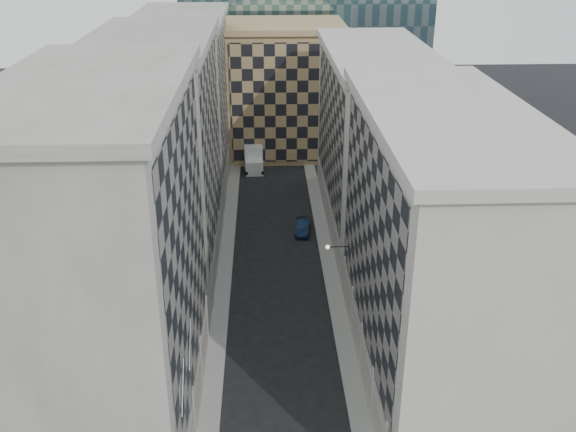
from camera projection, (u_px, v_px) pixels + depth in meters
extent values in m
cube|color=gray|center=(224.00, 276.00, 62.76)|extent=(1.50, 100.00, 0.15)
cube|color=gray|center=(331.00, 274.00, 63.13)|extent=(1.50, 100.00, 0.15)
cube|color=gray|center=(110.00, 272.00, 40.53)|extent=(10.00, 22.00, 23.00)
cube|color=gray|center=(186.00, 250.00, 40.08)|extent=(0.25, 19.36, 18.00)
cube|color=gray|center=(196.00, 394.00, 44.85)|extent=(0.45, 21.12, 3.20)
cube|color=gray|center=(85.00, 86.00, 35.57)|extent=(10.80, 22.80, 0.70)
cylinder|color=gray|center=(189.00, 415.00, 42.10)|extent=(0.90, 0.90, 4.40)
cylinder|color=gray|center=(197.00, 362.00, 47.09)|extent=(0.90, 0.90, 4.40)
cylinder|color=gray|center=(203.00, 320.00, 52.08)|extent=(0.90, 0.90, 4.40)
cube|color=gray|center=(160.00, 161.00, 60.70)|extent=(10.00, 22.00, 22.00)
cube|color=gray|center=(211.00, 145.00, 60.25)|extent=(0.25, 19.36, 17.00)
cube|color=gray|center=(216.00, 248.00, 64.81)|extent=(0.45, 21.12, 3.20)
cube|color=gray|center=(149.00, 39.00, 55.95)|extent=(10.80, 22.80, 0.70)
cylinder|color=gray|center=(208.00, 285.00, 57.07)|extent=(0.90, 0.90, 4.40)
cylinder|color=gray|center=(212.00, 256.00, 62.06)|extent=(0.90, 0.90, 4.40)
cylinder|color=gray|center=(216.00, 231.00, 67.05)|extent=(0.90, 0.90, 4.40)
cylinder|color=gray|center=(219.00, 209.00, 72.04)|extent=(0.90, 0.90, 4.40)
cube|color=gray|center=(185.00, 106.00, 80.87)|extent=(10.00, 22.00, 21.00)
cube|color=gray|center=(223.00, 93.00, 80.42)|extent=(0.25, 19.36, 16.00)
cube|color=gray|center=(226.00, 171.00, 84.77)|extent=(0.45, 21.12, 3.20)
cube|color=gray|center=(179.00, 16.00, 76.33)|extent=(10.80, 22.80, 0.70)
cylinder|color=gray|center=(221.00, 191.00, 77.03)|extent=(0.90, 0.90, 4.40)
cylinder|color=gray|center=(224.00, 174.00, 82.02)|extent=(0.90, 0.90, 4.40)
cylinder|color=gray|center=(226.00, 160.00, 87.01)|extent=(0.90, 0.90, 4.40)
cylinder|color=gray|center=(228.00, 147.00, 92.00)|extent=(0.90, 0.90, 4.40)
cube|color=#BAB6AA|center=(436.00, 256.00, 45.57)|extent=(10.00, 26.00, 20.00)
cube|color=gray|center=(369.00, 239.00, 44.77)|extent=(0.25, 22.88, 15.00)
cube|color=#BAB6AA|center=(363.00, 354.00, 48.92)|extent=(0.45, 24.96, 3.20)
cube|color=#BAB6AA|center=(452.00, 115.00, 41.24)|extent=(10.80, 26.80, 0.70)
cylinder|color=#BAB6AA|center=(377.00, 394.00, 43.96)|extent=(0.90, 0.90, 4.40)
cylinder|color=#BAB6AA|center=(366.00, 348.00, 48.67)|extent=(0.90, 0.90, 4.40)
cylinder|color=#BAB6AA|center=(356.00, 310.00, 53.39)|extent=(0.90, 0.90, 4.40)
cylinder|color=#BAB6AA|center=(349.00, 279.00, 58.11)|extent=(0.90, 0.90, 4.40)
cube|color=#BAB6AA|center=(375.00, 143.00, 70.28)|extent=(10.00, 28.00, 19.00)
cube|color=gray|center=(331.00, 131.00, 69.48)|extent=(0.25, 24.64, 14.00)
cube|color=#BAB6AA|center=(329.00, 210.00, 73.42)|extent=(0.45, 26.88, 3.20)
cube|color=#BAB6AA|center=(380.00, 52.00, 66.15)|extent=(10.80, 28.80, 0.70)
cube|color=tan|center=(284.00, 91.00, 93.76)|extent=(16.00, 14.00, 18.00)
cube|color=tan|center=(286.00, 104.00, 87.32)|extent=(15.20, 0.25, 16.50)
cube|color=tan|center=(284.00, 25.00, 89.82)|extent=(16.80, 14.80, 0.80)
cube|color=#2C2822|center=(269.00, 40.00, 104.30)|extent=(6.00, 6.00, 28.00)
cylinder|color=gray|center=(183.00, 387.00, 35.83)|extent=(0.10, 2.33, 2.33)
cylinder|color=gray|center=(190.00, 344.00, 39.46)|extent=(0.10, 2.33, 2.33)
cylinder|color=black|center=(338.00, 247.00, 55.12)|extent=(1.80, 0.08, 0.08)
sphere|color=#FFE5B2|center=(328.00, 247.00, 55.09)|extent=(0.36, 0.36, 0.36)
cube|color=white|center=(254.00, 167.00, 88.10)|extent=(2.51, 2.71, 1.95)
cube|color=white|center=(253.00, 155.00, 90.35)|extent=(2.68, 4.02, 3.36)
cylinder|color=black|center=(247.00, 172.00, 87.43)|extent=(0.37, 0.99, 0.97)
cylinder|color=black|center=(262.00, 172.00, 87.60)|extent=(0.37, 0.99, 0.97)
cylinder|color=black|center=(246.00, 160.00, 91.94)|extent=(0.37, 0.99, 0.97)
cylinder|color=black|center=(261.00, 160.00, 92.11)|extent=(0.37, 0.99, 0.97)
imported|color=#0F1F3A|center=(302.00, 226.00, 71.50)|extent=(1.97, 4.45, 1.42)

